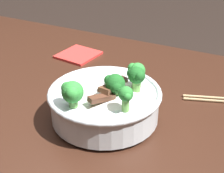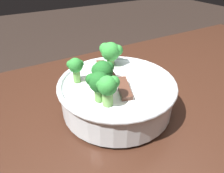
% 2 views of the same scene
% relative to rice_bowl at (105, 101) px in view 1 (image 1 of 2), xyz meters
% --- Properties ---
extents(dining_table, '(1.38, 0.83, 0.82)m').
position_rel_rice_bowl_xyz_m(dining_table, '(0.16, -0.08, -0.18)').
color(dining_table, '#381E14').
rests_on(dining_table, ground).
extents(rice_bowl, '(0.26, 0.26, 0.13)m').
position_rel_rice_bowl_xyz_m(rice_bowl, '(0.00, 0.00, 0.00)').
color(rice_bowl, silver).
rests_on(rice_bowl, dining_table).
extents(chopsticks_pair, '(0.21, 0.09, 0.01)m').
position_rel_rice_bowl_xyz_m(chopsticks_pair, '(-0.23, -0.21, -0.05)').
color(chopsticks_pair, tan).
rests_on(chopsticks_pair, dining_table).
extents(folded_napkin, '(0.13, 0.13, 0.01)m').
position_rel_rice_bowl_xyz_m(folded_napkin, '(0.25, -0.29, -0.05)').
color(folded_napkin, red).
rests_on(folded_napkin, dining_table).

